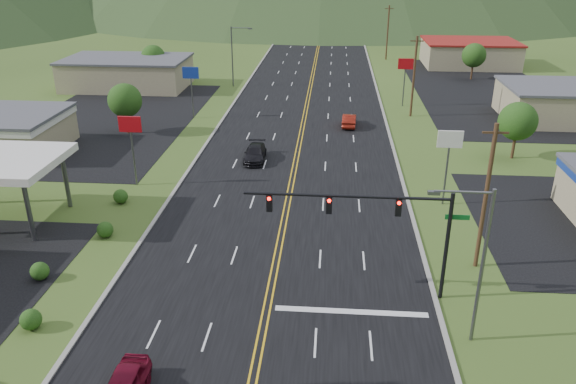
# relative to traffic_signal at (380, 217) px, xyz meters

# --- Properties ---
(traffic_signal) EXTENTS (13.10, 0.43, 7.00)m
(traffic_signal) POSITION_rel_traffic_signal_xyz_m (0.00, 0.00, 0.00)
(traffic_signal) COLOR black
(traffic_signal) RESTS_ON ground
(streetlight_east) EXTENTS (3.28, 0.25, 9.00)m
(streetlight_east) POSITION_rel_traffic_signal_xyz_m (4.70, -4.00, -0.15)
(streetlight_east) COLOR #59595E
(streetlight_east) RESTS_ON ground
(streetlight_west) EXTENTS (3.28, 0.25, 9.00)m
(streetlight_west) POSITION_rel_traffic_signal_xyz_m (-18.16, 56.00, -0.15)
(streetlight_west) COLOR #59595E
(streetlight_west) RESTS_ON ground
(building_west_far) EXTENTS (18.40, 11.40, 4.50)m
(building_west_far) POSITION_rel_traffic_signal_xyz_m (-34.48, 54.00, -3.07)
(building_west_far) COLOR tan
(building_west_far) RESTS_ON ground
(building_east_mid) EXTENTS (14.40, 11.40, 4.30)m
(building_east_mid) POSITION_rel_traffic_signal_xyz_m (25.52, 41.00, -3.17)
(building_east_mid) COLOR tan
(building_east_mid) RESTS_ON ground
(building_east_far) EXTENTS (16.40, 12.40, 4.50)m
(building_east_far) POSITION_rel_traffic_signal_xyz_m (21.52, 76.00, -3.07)
(building_east_far) COLOR tan
(building_east_far) RESTS_ON ground
(pole_sign_west_a) EXTENTS (2.00, 0.18, 6.40)m
(pole_sign_west_a) POSITION_rel_traffic_signal_xyz_m (-20.48, 16.00, -0.28)
(pole_sign_west_a) COLOR #59595E
(pole_sign_west_a) RESTS_ON ground
(pole_sign_west_b) EXTENTS (2.00, 0.18, 6.40)m
(pole_sign_west_b) POSITION_rel_traffic_signal_xyz_m (-20.48, 38.00, -0.28)
(pole_sign_west_b) COLOR #59595E
(pole_sign_west_b) RESTS_ON ground
(pole_sign_east_a) EXTENTS (2.00, 0.18, 6.40)m
(pole_sign_east_a) POSITION_rel_traffic_signal_xyz_m (6.52, 14.00, -0.28)
(pole_sign_east_a) COLOR #59595E
(pole_sign_east_a) RESTS_ON ground
(pole_sign_east_b) EXTENTS (2.00, 0.18, 6.40)m
(pole_sign_east_b) POSITION_rel_traffic_signal_xyz_m (6.52, 46.00, -0.28)
(pole_sign_east_b) COLOR #59595E
(pole_sign_east_b) RESTS_ON ground
(tree_west_a) EXTENTS (3.84, 3.84, 5.82)m
(tree_west_a) POSITION_rel_traffic_signal_xyz_m (-26.48, 31.00, -1.44)
(tree_west_a) COLOR #382314
(tree_west_a) RESTS_ON ground
(tree_west_b) EXTENTS (3.84, 3.84, 5.82)m
(tree_west_b) POSITION_rel_traffic_signal_xyz_m (-31.48, 58.00, -1.44)
(tree_west_b) COLOR #382314
(tree_west_b) RESTS_ON ground
(tree_east_a) EXTENTS (3.84, 3.84, 5.82)m
(tree_east_a) POSITION_rel_traffic_signal_xyz_m (15.52, 26.00, -1.44)
(tree_east_a) COLOR #382314
(tree_east_a) RESTS_ON ground
(tree_east_b) EXTENTS (3.84, 3.84, 5.82)m
(tree_east_b) POSITION_rel_traffic_signal_xyz_m (19.52, 64.00, -1.44)
(tree_east_b) COLOR #382314
(tree_east_b) RESTS_ON ground
(utility_pole_a) EXTENTS (1.60, 0.28, 10.00)m
(utility_pole_a) POSITION_rel_traffic_signal_xyz_m (7.02, 4.00, -0.20)
(utility_pole_a) COLOR #382314
(utility_pole_a) RESTS_ON ground
(utility_pole_b) EXTENTS (1.60, 0.28, 10.00)m
(utility_pole_b) POSITION_rel_traffic_signal_xyz_m (7.02, 41.00, -0.20)
(utility_pole_b) COLOR #382314
(utility_pole_b) RESTS_ON ground
(utility_pole_c) EXTENTS (1.60, 0.28, 10.00)m
(utility_pole_c) POSITION_rel_traffic_signal_xyz_m (7.02, 81.00, -0.20)
(utility_pole_c) COLOR #382314
(utility_pole_c) RESTS_ON ground
(utility_pole_d) EXTENTS (1.60, 0.28, 10.00)m
(utility_pole_d) POSITION_rel_traffic_signal_xyz_m (7.02, 121.00, -0.20)
(utility_pole_d) COLOR #382314
(utility_pole_d) RESTS_ON ground
(car_dark_mid) EXTENTS (2.20, 5.09, 1.46)m
(car_dark_mid) POSITION_rel_traffic_signal_xyz_m (-10.59, 23.13, -4.60)
(car_dark_mid) COLOR black
(car_dark_mid) RESTS_ON ground
(car_red_far) EXTENTS (1.81, 4.57, 1.48)m
(car_red_far) POSITION_rel_traffic_signal_xyz_m (-0.91, 35.87, -4.59)
(car_red_far) COLOR maroon
(car_red_far) RESTS_ON ground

